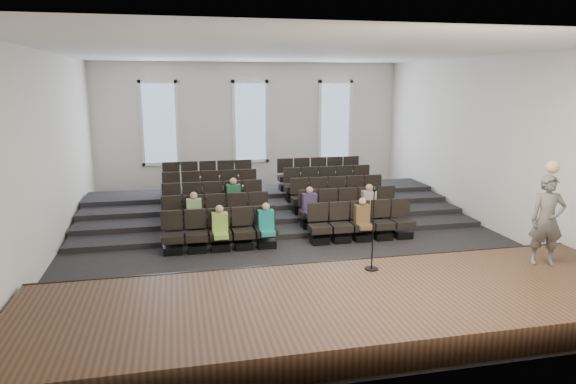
# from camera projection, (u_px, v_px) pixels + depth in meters

# --- Properties ---
(ground) EXTENTS (14.00, 14.00, 0.00)m
(ground) POSITION_uv_depth(u_px,v_px,m) (288.00, 239.00, 14.22)
(ground) COLOR black
(ground) RESTS_ON ground
(ceiling) EXTENTS (12.00, 14.00, 0.02)m
(ceiling) POSITION_uv_depth(u_px,v_px,m) (288.00, 52.00, 13.16)
(ceiling) COLOR white
(ceiling) RESTS_ON ground
(wall_back) EXTENTS (12.00, 0.04, 5.00)m
(wall_back) POSITION_uv_depth(u_px,v_px,m) (250.00, 127.00, 20.39)
(wall_back) COLOR silver
(wall_back) RESTS_ON ground
(wall_front) EXTENTS (12.00, 0.04, 5.00)m
(wall_front) POSITION_uv_depth(u_px,v_px,m) (400.00, 214.00, 6.99)
(wall_front) COLOR silver
(wall_front) RESTS_ON ground
(wall_left) EXTENTS (0.04, 14.00, 5.00)m
(wall_left) POSITION_uv_depth(u_px,v_px,m) (46.00, 156.00, 12.42)
(wall_left) COLOR silver
(wall_left) RESTS_ON ground
(wall_right) EXTENTS (0.04, 14.00, 5.00)m
(wall_right) POSITION_uv_depth(u_px,v_px,m) (490.00, 143.00, 14.96)
(wall_right) COLOR silver
(wall_right) RESTS_ON ground
(stage) EXTENTS (11.80, 3.60, 0.50)m
(stage) POSITION_uv_depth(u_px,v_px,m) (349.00, 308.00, 9.30)
(stage) COLOR #4B3320
(stage) RESTS_ON ground
(stage_lip) EXTENTS (11.80, 0.06, 0.52)m
(stage_lip) POSITION_uv_depth(u_px,v_px,m) (322.00, 273.00, 10.99)
(stage_lip) COLOR black
(stage_lip) RESTS_ON ground
(risers) EXTENTS (11.80, 4.80, 0.60)m
(risers) POSITION_uv_depth(u_px,v_px,m) (268.00, 205.00, 17.20)
(risers) COLOR black
(risers) RESTS_ON ground
(seating_rows) EXTENTS (6.80, 4.70, 1.67)m
(seating_rows) POSITION_uv_depth(u_px,v_px,m) (277.00, 202.00, 15.54)
(seating_rows) COLOR black
(seating_rows) RESTS_ON ground
(windows) EXTENTS (8.44, 0.10, 3.24)m
(windows) POSITION_uv_depth(u_px,v_px,m) (250.00, 122.00, 20.28)
(windows) COLOR white
(windows) RESTS_ON wall_back
(audience) EXTENTS (5.45, 2.64, 1.10)m
(audience) POSITION_uv_depth(u_px,v_px,m) (281.00, 210.00, 14.16)
(audience) COLOR #8DC04D
(audience) RESTS_ON seating_rows
(speaker) EXTENTS (0.80, 0.66, 1.90)m
(speaker) POSITION_uv_depth(u_px,v_px,m) (547.00, 220.00, 10.62)
(speaker) COLOR #53514F
(speaker) RESTS_ON stage
(mic_stand) EXTENTS (0.28, 0.28, 1.70)m
(mic_stand) POSITION_uv_depth(u_px,v_px,m) (372.00, 246.00, 10.40)
(mic_stand) COLOR black
(mic_stand) RESTS_ON stage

